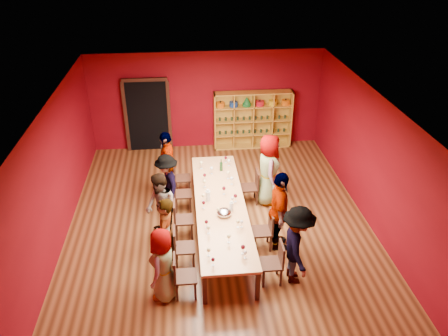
{
  "coord_description": "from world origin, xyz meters",
  "views": [
    {
      "loc": [
        -0.72,
        -8.05,
        6.18
      ],
      "look_at": [
        0.17,
        0.89,
        1.15
      ],
      "focal_mm": 35.0,
      "sensor_mm": 36.0,
      "label": 1
    }
  ],
  "objects": [
    {
      "name": "wine_glass_16",
      "position": [
        0.38,
        1.71,
        0.89
      ],
      "size": [
        0.08,
        0.08,
        0.19
      ],
      "color": "white",
      "rests_on": "tasting_table"
    },
    {
      "name": "person_left_1",
      "position": [
        -1.19,
        -1.06,
        0.81
      ],
      "size": [
        0.54,
        0.66,
        1.61
      ],
      "primitive_type": "imported",
      "rotation": [
        0.0,
        0.0,
        -1.77
      ],
      "color": "silver",
      "rests_on": "ground"
    },
    {
      "name": "wine_glass_7",
      "position": [
        0.26,
        -1.73,
        0.9
      ],
      "size": [
        0.08,
        0.08,
        0.21
      ],
      "color": "white",
      "rests_on": "tasting_table"
    },
    {
      "name": "wine_glass_20",
      "position": [
        -0.32,
        -1.99,
        0.88
      ],
      "size": [
        0.07,
        0.07,
        0.18
      ],
      "color": "white",
      "rests_on": "tasting_table"
    },
    {
      "name": "room_shell",
      "position": [
        0.0,
        0.0,
        1.5
      ],
      "size": [
        7.1,
        9.1,
        3.04
      ],
      "color": "#542C16",
      "rests_on": "ground"
    },
    {
      "name": "person_left_0",
      "position": [
        -1.23,
        -1.89,
        0.76
      ],
      "size": [
        0.63,
        0.83,
        1.51
      ],
      "primitive_type": "imported",
      "rotation": [
        0.0,
        0.0,
        -1.91
      ],
      "color": "#151B3A",
      "rests_on": "ground"
    },
    {
      "name": "chair_person_left_3",
      "position": [
        -0.91,
        0.98,
        0.5
      ],
      "size": [
        0.42,
        0.42,
        0.89
      ],
      "color": "black",
      "rests_on": "ground"
    },
    {
      "name": "chair_person_right_0",
      "position": [
        0.91,
        -1.7,
        0.5
      ],
      "size": [
        0.42,
        0.42,
        0.89
      ],
      "color": "black",
      "rests_on": "ground"
    },
    {
      "name": "wine_glass_1",
      "position": [
        0.32,
        1.9,
        0.88
      ],
      "size": [
        0.07,
        0.07,
        0.18
      ],
      "color": "white",
      "rests_on": "tasting_table"
    },
    {
      "name": "chair_person_left_1",
      "position": [
        -0.91,
        -1.06,
        0.5
      ],
      "size": [
        0.42,
        0.42,
        0.89
      ],
      "color": "black",
      "rests_on": "ground"
    },
    {
      "name": "wine_glass_8",
      "position": [
        0.29,
        1.07,
        0.9
      ],
      "size": [
        0.09,
        0.09,
        0.21
      ],
      "color": "white",
      "rests_on": "tasting_table"
    },
    {
      "name": "person_right_1",
      "position": [
        1.18,
        -0.67,
        0.92
      ],
      "size": [
        0.62,
        1.13,
        1.84
      ],
      "primitive_type": "imported",
      "rotation": [
        0.0,
        0.0,
        1.44
      ],
      "color": "#5074A5",
      "rests_on": "ground"
    },
    {
      "name": "person_right_0",
      "position": [
        1.31,
        -1.7,
        0.84
      ],
      "size": [
        0.5,
        1.11,
        1.68
      ],
      "primitive_type": "imported",
      "rotation": [
        0.0,
        0.0,
        1.52
      ],
      "color": "#47474C",
      "rests_on": "ground"
    },
    {
      "name": "wine_glass_0",
      "position": [
        -0.38,
        -1.73,
        0.89
      ],
      "size": [
        0.08,
        0.08,
        0.19
      ],
      "color": "white",
      "rests_on": "tasting_table"
    },
    {
      "name": "chair_person_left_2",
      "position": [
        -0.91,
        -0.09,
        0.5
      ],
      "size": [
        0.42,
        0.42,
        0.89
      ],
      "color": "black",
      "rests_on": "ground"
    },
    {
      "name": "chair_person_left_4",
      "position": [
        -0.91,
        1.74,
        0.5
      ],
      "size": [
        0.42,
        0.42,
        0.89
      ],
      "color": "black",
      "rests_on": "ground"
    },
    {
      "name": "chair_person_left_0",
      "position": [
        -0.91,
        -1.89,
        0.5
      ],
      "size": [
        0.42,
        0.42,
        0.89
      ],
      "color": "black",
      "rests_on": "ground"
    },
    {
      "name": "shelving_unit",
      "position": [
        1.4,
        4.32,
        0.98
      ],
      "size": [
        2.4,
        0.4,
        1.8
      ],
      "color": "gold",
      "rests_on": "ground"
    },
    {
      "name": "wine_glass_3",
      "position": [
        -0.09,
        -0.41,
        0.88
      ],
      "size": [
        0.07,
        0.07,
        0.18
      ],
      "color": "white",
      "rests_on": "tasting_table"
    },
    {
      "name": "wine_glass_18",
      "position": [
        0.29,
        -1.86,
        0.88
      ],
      "size": [
        0.07,
        0.07,
        0.18
      ],
      "color": "white",
      "rests_on": "tasting_table"
    },
    {
      "name": "wine_glass_2",
      "position": [
        0.26,
        -0.03,
        0.88
      ],
      "size": [
        0.07,
        0.07,
        0.18
      ],
      "color": "white",
      "rests_on": "tasting_table"
    },
    {
      "name": "wine_glass_22",
      "position": [
        0.04,
        -1.37,
        0.89
      ],
      "size": [
        0.08,
        0.08,
        0.2
      ],
      "color": "white",
      "rests_on": "tasting_table"
    },
    {
      "name": "chair_person_right_3",
      "position": [
        0.91,
        1.12,
        0.5
      ],
      "size": [
        0.42,
        0.42,
        0.89
      ],
      "color": "black",
      "rests_on": "ground"
    },
    {
      "name": "wine_glass_5",
      "position": [
        -0.29,
        1.04,
        0.89
      ],
      "size": [
        0.08,
        0.08,
        0.19
      ],
      "color": "white",
      "rests_on": "tasting_table"
    },
    {
      "name": "person_left_4",
      "position": [
        -1.19,
        1.74,
        0.88
      ],
      "size": [
        0.57,
        1.07,
        1.76
      ],
      "primitive_type": "imported",
      "rotation": [
        0.0,
        0.0,
        -1.47
      ],
      "color": "white",
      "rests_on": "ground"
    },
    {
      "name": "wine_glass_9",
      "position": [
        0.35,
        0.79,
        0.9
      ],
      "size": [
        0.08,
        0.08,
        0.21
      ],
      "color": "white",
      "rests_on": "tasting_table"
    },
    {
      "name": "wine_glass_21",
      "position": [
        -0.31,
        0.73,
        0.9
      ],
      "size": [
        0.08,
        0.08,
        0.2
      ],
      "color": "white",
      "rests_on": "tasting_table"
    },
    {
      "name": "wine_glass_6",
      "position": [
        -0.38,
        -0.14,
        0.89
      ],
      "size": [
        0.08,
        0.08,
        0.19
      ],
      "color": "white",
      "rests_on": "tasting_table"
    },
    {
      "name": "wine_glass_10",
      "position": [
        0.35,
        -0.91,
        0.88
      ],
      "size": [
        0.07,
        0.07,
        0.18
      ],
      "color": "white",
      "rests_on": "tasting_table"
    },
    {
      "name": "chair_person_right_1",
      "position": [
        0.91,
        -0.67,
        0.5
      ],
      "size": [
        0.42,
        0.42,
        0.89
      ],
      "color": "black",
      "rests_on": "ground"
    },
    {
      "name": "wine_glass_13",
      "position": [
        -0.34,
        -1.05,
        0.89
      ],
      "size": [
        0.08,
        0.08,
        0.2
      ],
      "color": "white",
      "rests_on": "tasting_table"
    },
    {
      "name": "wine_glass_14",
      "position": [
        0.34,
        0.04,
        0.9
      ],
      "size": [
        0.08,
        0.08,
        0.2
      ],
      "color": "white",
      "rests_on": "tasting_table"
    },
    {
      "name": "wine_glass_19",
      "position": [
        -0.36,
        -0.85,
        0.89
      ],
      "size": [
        0.08,
        0.08,
        0.19
      ],
      "color": "white",
      "rests_on": "tasting_table"
    },
    {
      "name": "wine_glass_11",
      "position": [
        -0.34,
        1.63,
        0.91
      ],
      "size": [
        0.09,
        0.09,
        0.22
      ],
      "color": "white",
      "rests_on": "tasting_table"
    },
    {
      "name": "carafe_a",
      "position": [
        -0.26,
        0.16,
        0.88
      ],
      "size": [
        0.14,
        0.14,
        0.28
      ],
      "color": "white",
      "rests_on": "tasting_table"
    },
    {
      "name": "wine_glass_15",
      "position": [
        0.12,
        0.37,
        0.9
      ],
      "size": [
        0.08,
        0.08,
        0.21
      ],
      "color": "white",
      "rests_on": "tasting_table"
    },
    {
      "name": "tasting_table",
      "position": [
        0.0,
        0.0,
        0.7
      ],
      "size": [
        1.1,
        4.5,
        0.75
      ],
      "color": "tan",
      "rests_on": "ground"
    },
    {
      "name": "wine_bottle",
      "position": [
        0.16,
        1.48,
        0.87
      ],
      "size": [
        0.09,
        0.09,
        0.32
      ],
      "color": "#133616",
      "rests_on": "tasting_table"
    },
    {
      "name": "person_right_3",
      "position": [
        1.29,
        1.12,
        0.92
      ],
      "size": [
        0.54,
        0.92,
        1.84
      ],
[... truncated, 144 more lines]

